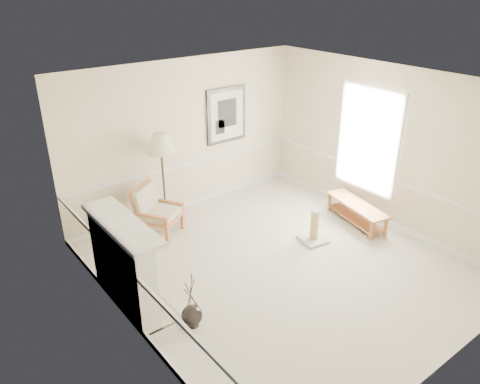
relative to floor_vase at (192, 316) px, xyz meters
The scene contains 8 objects.
ground 1.90m from the floor_vase, ahead, with size 5.50×5.50×0.00m, color silver.
room 2.67m from the floor_vase, 11.23° to the left, with size 5.04×5.54×2.92m.
fireplace 1.15m from the floor_vase, 117.29° to the left, with size 0.64×1.64×1.31m.
floor_vase is the anchor object (origin of this frame).
armchair 2.64m from the floor_vase, 72.02° to the left, with size 0.94×0.96×0.89m.
floor_lamp 3.26m from the floor_vase, 66.98° to the left, with size 0.55×0.55×1.74m.
bench 3.98m from the floor_vase, ahead, with size 0.69×1.42×0.39m.
scratching_post 2.88m from the floor_vase, 10.51° to the left, with size 0.50×0.50×0.61m.
Camera 1 is at (-4.36, -4.57, 4.25)m, focal length 35.00 mm.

